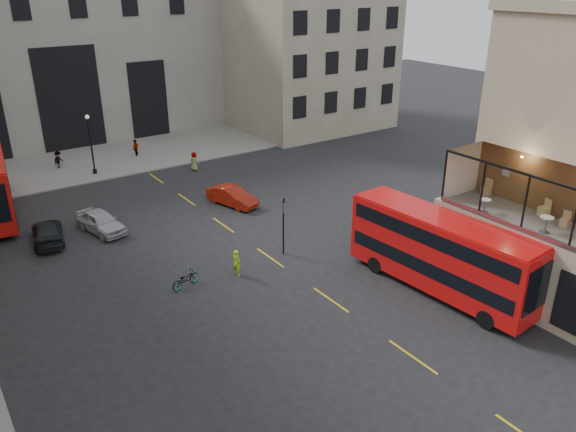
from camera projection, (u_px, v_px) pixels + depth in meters
ground at (442, 342)px, 26.90m from camera, size 140.00×140.00×0.00m
host_frontage at (530, 264)px, 29.42m from camera, size 3.00×11.00×4.50m
cafe_floor at (538, 224)px, 28.51m from camera, size 3.00×10.00×0.10m
gateway at (49, 48)px, 56.69m from camera, size 35.00×10.60×18.00m
building_right at (296, 30)px, 63.38m from camera, size 16.60×18.60×20.00m
pavement_far at (82, 162)px, 52.34m from camera, size 40.00×12.00×0.12m
traffic_light_near at (283, 218)px, 34.45m from camera, size 0.16×0.20×3.80m
street_lamp_b at (92, 148)px, 48.40m from camera, size 0.36×0.36×5.33m
bus_near at (440, 250)px, 30.38m from camera, size 3.33×11.16×4.39m
car_a at (101, 222)px, 38.14m from camera, size 2.66×4.65×1.49m
car_b at (232, 196)px, 42.61m from camera, size 2.64×4.53×1.41m
car_c at (48, 232)px, 36.75m from camera, size 2.67×4.88×1.34m
bicycle at (185, 279)px, 31.50m from camera, size 1.93×1.07×0.96m
cyclist at (237, 262)px, 32.62m from camera, size 0.47×0.64×1.61m
pedestrian_b at (59, 160)px, 50.38m from camera, size 1.25×1.17×1.69m
pedestrian_c at (136, 148)px, 53.80m from camera, size 1.02×0.99×1.72m
pedestrian_d at (194, 161)px, 50.11m from camera, size 0.84×0.98×1.69m
cafe_table_mid at (546, 222)px, 27.28m from camera, size 0.65×0.65×0.81m
cafe_table_far at (485, 204)px, 29.63m from camera, size 0.58×0.58×0.73m
cafe_chair_b at (565, 222)px, 28.02m from camera, size 0.45×0.45×0.80m
cafe_chair_c at (544, 211)px, 29.24m from camera, size 0.55×0.55×0.92m
cafe_chair_d at (486, 190)px, 32.04m from camera, size 0.50×0.50×0.94m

